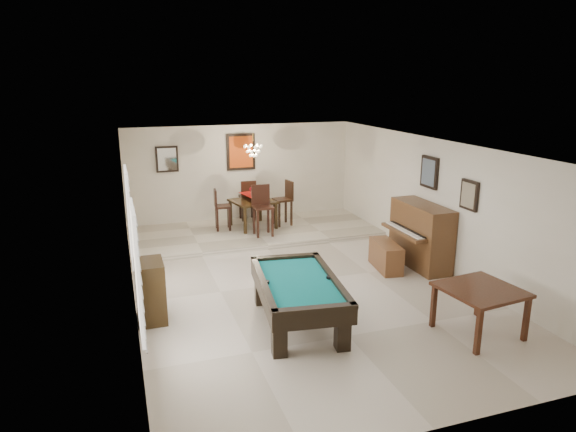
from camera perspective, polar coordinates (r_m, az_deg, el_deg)
ground_plane at (r=9.89m, az=1.12°, el=-7.36°), size 6.00×9.00×0.02m
wall_back at (r=13.69m, az=-5.24°, el=4.65°), size 6.00×0.04×2.60m
wall_front at (r=5.70m, az=16.92°, el=-11.30°), size 6.00×0.04×2.60m
wall_left at (r=8.95m, az=-17.24°, el=-1.63°), size 0.04×9.00×2.60m
wall_right at (r=10.83m, az=16.28°, el=1.30°), size 0.04×9.00×2.60m
ceiling at (r=9.22m, az=1.20°, el=7.80°), size 6.00×9.00×0.04m
dining_step at (r=12.80m, az=-3.79°, el=-1.77°), size 6.00×2.50×0.12m
window_left_front at (r=6.83m, az=-16.43°, el=-5.88°), size 0.06×1.00×1.70m
window_left_rear at (r=9.50m, az=-17.23°, el=-0.04°), size 0.06×1.00×1.70m
pool_table at (r=8.14m, az=1.13°, el=-9.62°), size 1.47×2.34×0.73m
square_table at (r=8.38m, az=20.43°, el=-9.85°), size 1.19×1.19×0.74m
upright_piano at (r=10.79m, az=13.86°, el=-2.14°), size 0.88×1.57×1.31m
piano_bench at (r=10.62m, az=10.81°, el=-4.37°), size 0.53×1.04×0.55m
apothecary_chest at (r=8.52m, az=-15.03°, el=-8.06°), size 0.44×0.66×0.99m
dining_table at (r=12.91m, az=-3.92°, el=0.51°), size 1.16×1.16×0.81m
flower_vase at (r=12.79m, az=-3.96°, el=2.79°), size 0.16×0.16×0.24m
dining_chair_south at (r=12.16m, az=-2.80°, el=0.56°), size 0.45×0.45×1.20m
dining_chair_north at (r=13.58m, az=-4.54°, el=1.81°), size 0.41×0.41×1.07m
dining_chair_west at (r=12.74m, az=-7.27°, el=0.71°), size 0.41×0.41×1.02m
dining_chair_east at (r=13.04m, az=-0.61°, el=1.44°), size 0.47×0.47×1.14m
chandelier at (r=12.30m, az=-3.90°, el=7.74°), size 0.44×0.44×0.60m
back_painting at (r=13.55m, az=-5.26°, el=7.12°), size 0.75×0.06×0.95m
back_mirror at (r=13.26m, az=-13.30°, el=6.17°), size 0.55×0.06×0.65m
right_picture_upper at (r=10.93m, az=15.45°, el=4.71°), size 0.06×0.55×0.65m
right_picture_lower at (r=9.94m, az=19.51°, el=2.20°), size 0.06×0.45×0.55m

